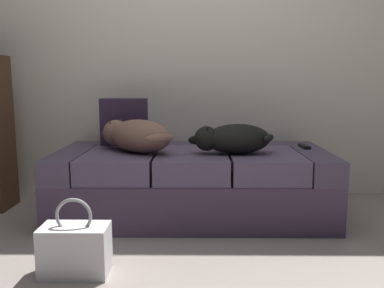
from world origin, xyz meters
TOP-DOWN VIEW (x-y plane):
  - ground_plane at (0.00, 0.00)m, footprint 10.00×10.00m
  - back_wall at (0.00, 1.60)m, footprint 6.40×0.10m
  - couch at (0.00, 1.01)m, footprint 1.82×0.87m
  - dog_tan at (-0.37, 0.94)m, footprint 0.58×0.49m
  - dog_dark at (0.26, 0.87)m, footprint 0.57×0.28m
  - tv_remote at (0.79, 1.11)m, footprint 0.05×0.15m
  - throw_pillow at (-0.50, 1.24)m, footprint 0.35×0.14m
  - handbag at (-0.55, 0.12)m, footprint 0.32×0.18m

SIDE VIEW (x-z plane):
  - ground_plane at x=0.00m, z-range 0.00..0.00m
  - handbag at x=-0.55m, z-range -0.06..0.31m
  - couch at x=0.00m, z-range 0.00..0.45m
  - tv_remote at x=0.79m, z-range 0.45..0.48m
  - dog_dark at x=0.26m, z-range 0.46..0.65m
  - dog_tan at x=-0.37m, z-range 0.46..0.67m
  - throw_pillow at x=-0.50m, z-range 0.45..0.79m
  - back_wall at x=0.00m, z-range 0.00..2.80m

